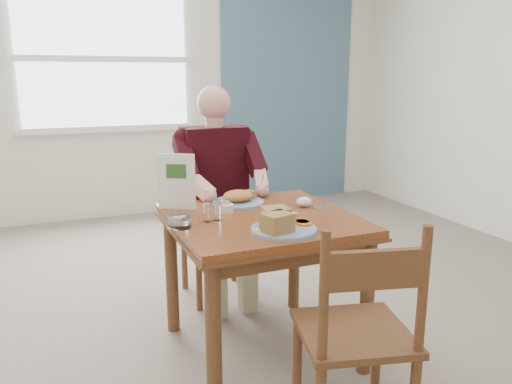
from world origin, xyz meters
name	(u,v)px	position (x,y,z in m)	size (l,w,h in m)	color
floor	(261,348)	(0.00, 0.00, 0.00)	(6.00, 6.00, 0.00)	slate
wall_back	(146,80)	(0.00, 3.00, 1.40)	(5.50, 5.50, 0.00)	silver
accent_panel	(288,79)	(1.60, 2.98, 1.40)	(1.60, 0.02, 2.80)	#44667E
lemon_wedge	(260,231)	(-0.13, -0.28, 0.77)	(0.06, 0.04, 0.03)	yellow
napkin	(304,202)	(0.29, 0.08, 0.78)	(0.09, 0.07, 0.05)	white
metal_dish	(320,208)	(0.34, 0.00, 0.76)	(0.08, 0.08, 0.01)	silver
window	(105,59)	(-0.40, 2.97, 1.60)	(1.72, 0.04, 1.42)	white
table	(262,237)	(0.00, 0.00, 0.64)	(0.92, 0.92, 0.75)	brown
chair_far	(215,225)	(0.00, 0.80, 0.48)	(0.42, 0.42, 0.95)	brown
chair_near	(358,335)	(0.06, -0.79, 0.48)	(0.51, 0.51, 0.95)	brown
diner	(218,178)	(0.00, 0.71, 0.81)	(0.53, 0.56, 1.39)	tan
near_plate	(281,223)	(-0.02, -0.27, 0.79)	(0.33, 0.33, 0.10)	white
far_plate	(239,199)	(-0.02, 0.28, 0.78)	(0.34, 0.34, 0.08)	white
caddy	(226,208)	(-0.15, 0.13, 0.77)	(0.10, 0.10, 0.06)	white
shakers	(212,211)	(-0.26, 0.01, 0.80)	(0.10, 0.05, 0.09)	white
creamer	(179,222)	(-0.44, -0.03, 0.78)	(0.14, 0.14, 0.05)	white
menu	(176,181)	(-0.36, 0.30, 0.90)	(0.18, 0.11, 0.30)	white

